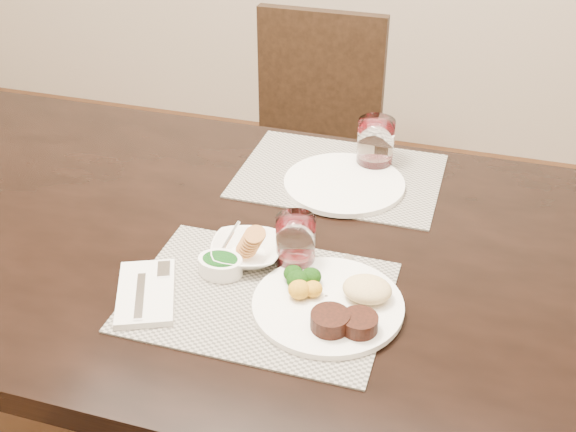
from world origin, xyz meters
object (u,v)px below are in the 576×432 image
(chair_far, at_px, (311,140))
(steak_knife, at_px, (326,298))
(far_plate, at_px, (344,183))
(cracker_bowl, at_px, (246,251))
(wine_glass_near, at_px, (296,244))
(dinner_plate, at_px, (335,303))

(chair_far, height_order, steak_knife, chair_far)
(far_plate, bearing_deg, cracker_bowl, -109.90)
(wine_glass_near, distance_m, far_plate, 0.32)
(steak_knife, distance_m, wine_glass_near, 0.13)
(steak_knife, bearing_deg, chair_far, 117.04)
(dinner_plate, relative_size, steak_knife, 1.22)
(steak_knife, height_order, wine_glass_near, wine_glass_near)
(cracker_bowl, distance_m, wine_glass_near, 0.10)
(dinner_plate, relative_size, cracker_bowl, 1.64)
(dinner_plate, relative_size, wine_glass_near, 2.59)
(dinner_plate, distance_m, steak_knife, 0.03)
(steak_knife, distance_m, cracker_bowl, 0.20)
(wine_glass_near, bearing_deg, chair_far, 103.48)
(steak_knife, height_order, cracker_bowl, cracker_bowl)
(dinner_plate, bearing_deg, cracker_bowl, 143.03)
(cracker_bowl, height_order, far_plate, cracker_bowl)
(cracker_bowl, height_order, wine_glass_near, wine_glass_near)
(wine_glass_near, bearing_deg, steak_knife, -46.74)
(chair_far, height_order, dinner_plate, chair_far)
(chair_far, xyz_separation_m, wine_glass_near, (0.24, -0.99, 0.30))
(dinner_plate, xyz_separation_m, wine_glass_near, (-0.10, 0.11, 0.03))
(chair_far, relative_size, steak_knife, 4.10)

